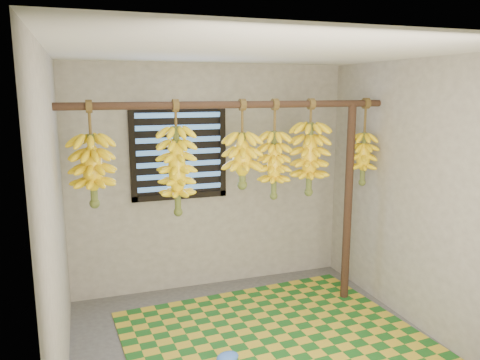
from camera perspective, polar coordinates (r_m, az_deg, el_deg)
name	(u,v)px	position (r m, az deg, el deg)	size (l,w,h in m)	color
floor	(262,353)	(4.11, 2.65, -20.33)	(3.00, 3.00, 0.01)	#484848
ceiling	(264,51)	(3.53, 3.00, 15.41)	(3.00, 3.00, 0.01)	silver
wall_back	(211,178)	(5.03, -3.52, 0.27)	(3.00, 0.01, 2.40)	gray
wall_left	(55,230)	(3.40, -21.61, -5.71)	(0.01, 3.00, 2.40)	gray
wall_right	(422,197)	(4.41, 21.33, -2.00)	(0.01, 3.00, 2.40)	gray
window	(179,152)	(4.88, -7.45, 3.43)	(1.00, 0.04, 1.00)	black
hanging_pole	(234,105)	(4.18, -0.68, 9.16)	(0.06, 0.06, 3.00)	#3E2619
support_post	(348,204)	(4.82, 13.04, -2.89)	(0.08, 0.08, 2.00)	#3E2619
woven_mat	(273,337)	(4.32, 4.05, -18.51)	(2.49, 1.99, 0.01)	#1A591B
plastic_bag	(227,357)	(3.95, -1.54, -20.81)	(0.19, 0.14, 0.08)	#3F74EB
banana_bunch_a	(93,170)	(4.02, -17.52, 1.14)	(0.34, 0.34, 0.87)	brown
banana_bunch_b	(177,171)	(4.10, -7.68, 1.12)	(0.33, 0.33, 1.00)	brown
banana_bunch_c	(242,160)	(4.24, 0.27, 2.46)	(0.33, 0.33, 0.80)	brown
banana_bunch_d	(274,165)	(4.37, 4.18, 1.85)	(0.31, 0.31, 0.93)	brown
banana_bunch_e	(310,159)	(4.51, 8.47, 2.59)	(0.37, 0.37, 0.91)	brown
banana_bunch_f	(363,158)	(4.82, 14.79, 2.56)	(0.26, 0.26, 0.86)	brown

